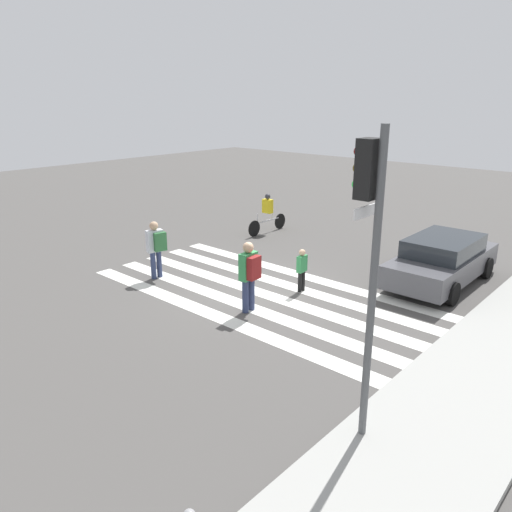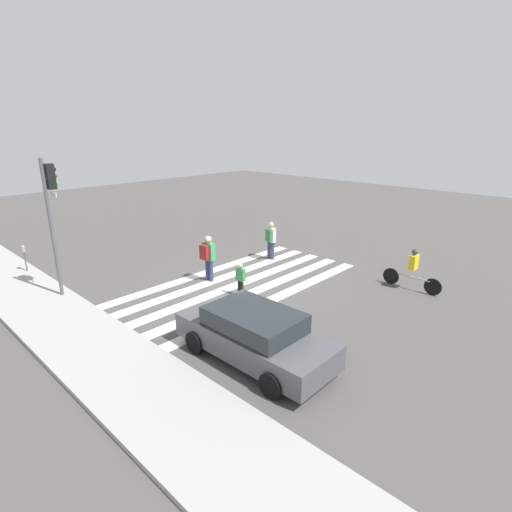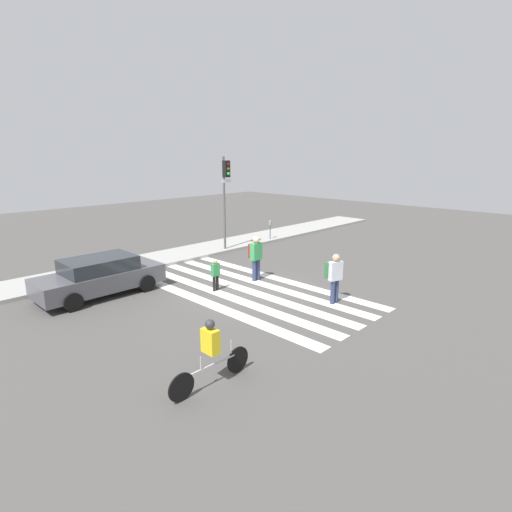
{
  "view_description": "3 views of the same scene",
  "coord_description": "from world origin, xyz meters",
  "views": [
    {
      "loc": [
        9.89,
        8.62,
        5.31
      ],
      "look_at": [
        0.66,
        0.41,
        1.34
      ],
      "focal_mm": 35.0,
      "sensor_mm": 36.0,
      "label": 1
    },
    {
      "loc": [
        -10.57,
        10.2,
        5.95
      ],
      "look_at": [
        -0.32,
        -0.6,
        1.09
      ],
      "focal_mm": 28.0,
      "sensor_mm": 36.0,
      "label": 2
    },
    {
      "loc": [
        -10.16,
        -10.4,
        5.04
      ],
      "look_at": [
        1.17,
        0.61,
        1.03
      ],
      "focal_mm": 28.0,
      "sensor_mm": 36.0,
      "label": 3
    }
  ],
  "objects": [
    {
      "name": "sidewalk_curb",
      "position": [
        0.0,
        6.25,
        0.07
      ],
      "size": [
        36.0,
        2.5,
        0.14
      ],
      "color": "#9E9E99",
      "rests_on": "ground_plane"
    },
    {
      "name": "traffic_light",
      "position": [
        3.69,
        5.26,
        3.47
      ],
      "size": [
        0.6,
        0.5,
        4.97
      ],
      "color": "#515456",
      "rests_on": "ground_plane"
    },
    {
      "name": "crosswalk_stripes",
      "position": [
        -0.0,
        0.0,
        0.0
      ],
      "size": [
        4.37,
        10.0,
        0.01
      ],
      "color": "silver",
      "rests_on": "ground_plane"
    },
    {
      "name": "pedestrian_adult_tall_backpack",
      "position": [
        1.15,
        0.62,
        1.09
      ],
      "size": [
        0.53,
        0.45,
        1.86
      ],
      "rotation": [
        0.0,
        0.0,
        3.21
      ],
      "color": "navy",
      "rests_on": "ground_plane"
    },
    {
      "name": "pedestrian_child_with_backpack",
      "position": [
        1.17,
        -3.15,
        1.04
      ],
      "size": [
        0.53,
        0.49,
        1.77
      ],
      "rotation": [
        0.0,
        0.0,
        2.87
      ],
      "color": "navy",
      "rests_on": "ground_plane"
    },
    {
      "name": "parking_meter",
      "position": [
        7.31,
        5.39,
        0.94
      ],
      "size": [
        0.15,
        0.15,
        1.25
      ],
      "color": "#515456",
      "rests_on": "ground_plane"
    },
    {
      "name": "cyclist_mid_street",
      "position": [
        -5.13,
        -4.12,
        0.86
      ],
      "size": [
        2.27,
        0.4,
        1.6
      ],
      "rotation": [
        0.0,
        0.0,
        0.0
      ],
      "color": "black",
      "rests_on": "ground_plane"
    },
    {
      "name": "pedestrian_adult_blue_shirt",
      "position": [
        -0.86,
        0.78,
        0.71
      ],
      "size": [
        0.36,
        0.19,
        1.25
      ],
      "rotation": [
        0.0,
        0.0,
        3.23
      ],
      "color": "black",
      "rests_on": "ground_plane"
    },
    {
      "name": "ground_plane",
      "position": [
        0.0,
        0.0,
        0.0
      ],
      "size": [
        60.0,
        60.0,
        0.0
      ],
      "primitive_type": "plane",
      "color": "#4C4947"
    },
    {
      "name": "car_parked_silver_sedan",
      "position": [
        -4.12,
        3.47,
        0.73
      ],
      "size": [
        4.47,
        1.98,
        1.42
      ],
      "rotation": [
        0.0,
        0.0,
        0.01
      ],
      "color": "#4C4C51",
      "rests_on": "ground_plane"
    }
  ]
}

